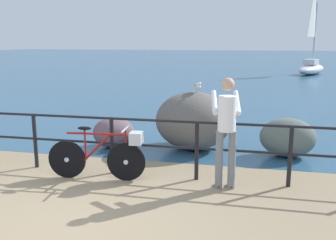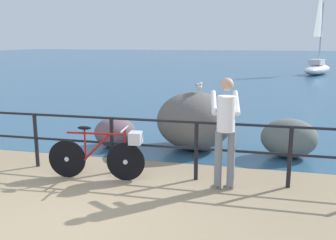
# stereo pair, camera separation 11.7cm
# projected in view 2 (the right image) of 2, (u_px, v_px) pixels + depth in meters

# --- Properties ---
(ground_plane) EXTENTS (120.00, 120.00, 0.10)m
(ground_plane) POSITION_uv_depth(u_px,v_px,m) (218.00, 79.00, 23.99)
(ground_plane) COLOR #937F60
(sea_surface) EXTENTS (120.00, 90.00, 0.01)m
(sea_surface) POSITION_uv_depth(u_px,v_px,m) (239.00, 59.00, 50.39)
(sea_surface) COLOR #2D5675
(sea_surface) RESTS_ON ground_plane
(promenade_railing) EXTENTS (9.13, 0.07, 1.02)m
(promenade_railing) POSITION_uv_depth(u_px,v_px,m) (112.00, 138.00, 6.65)
(promenade_railing) COLOR black
(promenade_railing) RESTS_ON ground_plane
(bicycle) EXTENTS (1.70, 0.48, 0.92)m
(bicycle) POSITION_uv_depth(u_px,v_px,m) (104.00, 153.00, 6.36)
(bicycle) COLOR black
(bicycle) RESTS_ON ground_plane
(person_at_railing) EXTENTS (0.52, 0.67, 1.78)m
(person_at_railing) POSITION_uv_depth(u_px,v_px,m) (225.00, 128.00, 5.86)
(person_at_railing) COLOR slate
(person_at_railing) RESTS_ON ground_plane
(breakwater_boulder_main) EXTENTS (1.66, 1.59, 1.25)m
(breakwater_boulder_main) POSITION_uv_depth(u_px,v_px,m) (195.00, 120.00, 8.19)
(breakwater_boulder_main) COLOR #605B56
(breakwater_boulder_main) RESTS_ON ground
(breakwater_boulder_left) EXTENTS (0.93, 0.86, 0.66)m
(breakwater_boulder_left) POSITION_uv_depth(u_px,v_px,m) (115.00, 132.00, 8.37)
(breakwater_boulder_left) COLOR #69525B
(breakwater_boulder_left) RESTS_ON ground
(breakwater_boulder_right) EXTENTS (1.12, 0.86, 0.79)m
(breakwater_boulder_right) POSITION_uv_depth(u_px,v_px,m) (289.00, 138.00, 7.62)
(breakwater_boulder_right) COLOR slate
(breakwater_boulder_right) RESTS_ON ground
(seagull) EXTENTS (0.23, 0.33, 0.23)m
(seagull) POSITION_uv_depth(u_px,v_px,m) (199.00, 86.00, 7.96)
(seagull) COLOR gold
(seagull) RESTS_ON breakwater_boulder_main
(sailboat) EXTENTS (2.88, 4.56, 6.16)m
(sailboat) POSITION_uv_depth(u_px,v_px,m) (317.00, 64.00, 26.35)
(sailboat) COLOR white
(sailboat) RESTS_ON sea_surface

